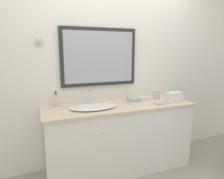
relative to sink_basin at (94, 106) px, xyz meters
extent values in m
cube|color=white|center=(0.34, 0.35, 0.39)|extent=(8.00, 0.06, 2.55)
cube|color=#282828|center=(0.17, 0.30, 0.56)|extent=(1.00, 0.04, 0.74)
cube|color=#9EA8B2|center=(0.17, 0.28, 0.56)|extent=(0.91, 0.01, 0.65)
cylinder|color=silver|center=(-0.54, 0.31, 0.74)|extent=(0.09, 0.01, 0.09)
cylinder|color=silver|center=(-0.54, 0.26, 0.74)|extent=(0.02, 0.10, 0.02)
cylinder|color=white|center=(-0.54, 0.21, 0.81)|extent=(0.02, 0.02, 0.14)
cube|color=white|center=(0.34, 0.02, -0.47)|extent=(1.82, 0.56, 0.83)
cube|color=beige|center=(0.34, 0.02, -0.03)|extent=(1.88, 0.59, 0.03)
sphere|color=silver|center=(0.02, -0.27, -0.23)|extent=(0.02, 0.02, 0.02)
sphere|color=silver|center=(0.67, -0.27, -0.23)|extent=(0.02, 0.02, 0.02)
ellipsoid|color=white|center=(0.00, -0.01, 0.00)|extent=(0.55, 0.32, 0.03)
cylinder|color=silver|center=(0.00, 0.17, 0.00)|extent=(0.06, 0.06, 0.03)
cylinder|color=silver|center=(0.00, 0.17, 0.09)|extent=(0.02, 0.02, 0.15)
cylinder|color=silver|center=(0.00, 0.14, 0.16)|extent=(0.02, 0.07, 0.02)
cylinder|color=white|center=(-0.08, 0.17, 0.01)|extent=(0.06, 0.02, 0.02)
cylinder|color=white|center=(0.07, 0.17, 0.01)|extent=(0.06, 0.02, 0.02)
cylinder|color=beige|center=(-0.40, 0.22, 0.06)|extent=(0.06, 0.06, 0.15)
cylinder|color=black|center=(-0.40, 0.22, 0.15)|extent=(0.02, 0.02, 0.04)
cube|color=black|center=(-0.40, 0.21, 0.17)|extent=(0.02, 0.03, 0.01)
cube|color=white|center=(1.07, -0.09, 0.04)|extent=(0.21, 0.12, 0.13)
cube|color=black|center=(1.07, -0.15, 0.04)|extent=(0.15, 0.01, 0.09)
cube|color=#B2B2B7|center=(0.93, 0.10, 0.04)|extent=(0.09, 0.01, 0.11)
cube|color=beige|center=(0.93, 0.10, 0.04)|extent=(0.07, 0.00, 0.08)
cube|color=silver|center=(0.77, 0.18, 0.00)|extent=(0.14, 0.14, 0.04)
cube|color=#A8B7C6|center=(0.59, 0.11, 0.01)|extent=(0.15, 0.14, 0.05)
cube|color=#ADADB2|center=(0.85, -0.12, -0.01)|extent=(0.16, 0.11, 0.01)
camera|label=1|loc=(-0.60, -2.18, 0.64)|focal=32.00mm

